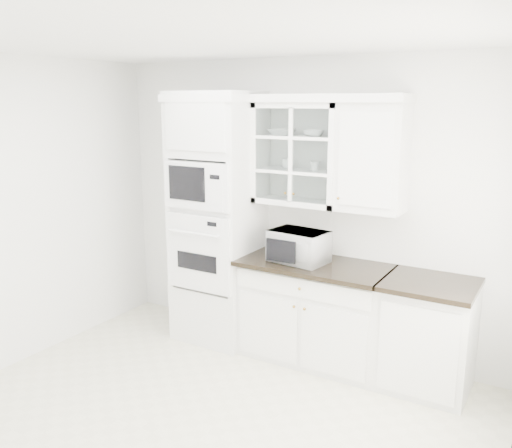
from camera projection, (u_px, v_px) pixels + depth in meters
The scene contains 13 objects.
ground at pixel (194, 428), 3.91m from camera, with size 4.00×3.50×0.01m, color beige.
room_shell at pixel (224, 177), 3.88m from camera, with size 4.00×3.50×2.70m.
oven_column at pixel (217, 219), 5.21m from camera, with size 0.76×0.68×2.40m.
base_cabinet_run at pixel (315, 311), 4.88m from camera, with size 1.32×0.67×0.92m.
extra_base_cabinet at pixel (427, 334), 4.39m from camera, with size 0.72×0.67×0.92m.
upper_cabinet_glass at pixel (299, 154), 4.82m from camera, with size 0.80×0.33×0.90m.
upper_cabinet_solid at pixel (372, 158), 4.48m from camera, with size 0.55×0.33×0.90m, color white.
crown_molding at pixel (288, 98), 4.74m from camera, with size 2.14×0.38×0.07m, color white.
countertop_microwave at pixel (300, 246), 4.78m from camera, with size 0.48×0.40×0.28m, color white.
bowl_a at pixel (282, 132), 4.85m from camera, with size 0.24×0.24×0.06m, color white.
bowl_b at pixel (314, 133), 4.70m from camera, with size 0.18×0.18×0.06m, color white.
cup_a at pixel (288, 164), 4.89m from camera, with size 0.12×0.12×0.09m, color white.
cup_b at pixel (315, 166), 4.77m from camera, with size 0.09×0.09×0.08m, color white.
Camera 1 is at (2.16, -2.77, 2.31)m, focal length 38.00 mm.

